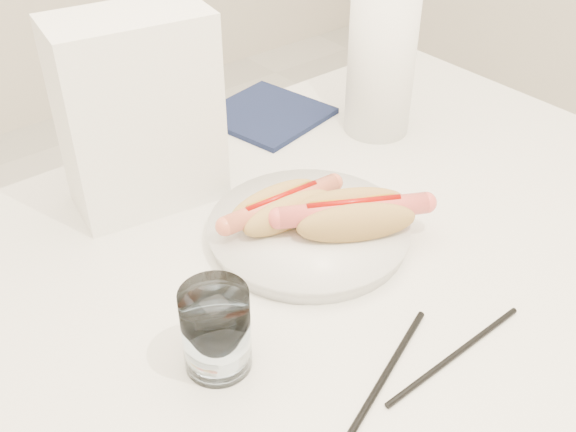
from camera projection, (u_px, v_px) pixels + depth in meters
table at (308, 299)px, 0.86m from camera, size 1.20×0.80×0.75m
plate at (309, 232)px, 0.86m from camera, size 0.26×0.26×0.02m
hotdog_left at (282, 208)px, 0.85m from camera, size 0.17×0.07×0.05m
hotdog_right at (353, 215)px, 0.83m from camera, size 0.18×0.13×0.05m
water_glass at (216, 330)px, 0.67m from camera, size 0.07×0.07×0.10m
chopstick_near at (377, 389)px, 0.66m from camera, size 0.23×0.09×0.01m
chopstick_far at (455, 354)px, 0.70m from camera, size 0.21×0.01×0.01m
napkin_box at (139, 113)px, 0.86m from camera, size 0.21×0.14×0.26m
navy_napkin at (267, 114)px, 1.13m from camera, size 0.20×0.20×0.01m
paper_towel_roll at (381, 61)px, 1.03m from camera, size 0.11×0.11×0.23m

